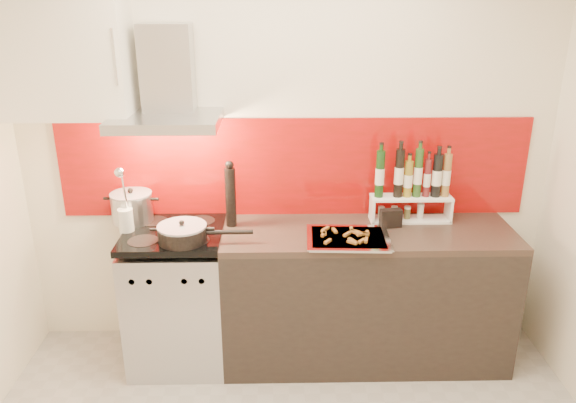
{
  "coord_description": "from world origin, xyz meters",
  "views": [
    {
      "loc": [
        -0.06,
        -2.06,
        2.28
      ],
      "look_at": [
        0.0,
        0.95,
        1.15
      ],
      "focal_mm": 35.0,
      "sensor_mm": 36.0,
      "label": 1
    }
  ],
  "objects_px": {
    "saute_pan": "(184,233)",
    "pepper_mill": "(230,195)",
    "counter": "(365,294)",
    "range_stove": "(178,298)",
    "baking_tray": "(348,238)",
    "stock_pot": "(132,207)"
  },
  "relations": [
    {
      "from": "saute_pan",
      "to": "pepper_mill",
      "type": "xyz_separation_m",
      "value": [
        0.26,
        0.25,
        0.14
      ]
    },
    {
      "from": "counter",
      "to": "pepper_mill",
      "type": "bearing_deg",
      "value": 173.56
    },
    {
      "from": "range_stove",
      "to": "saute_pan",
      "type": "xyz_separation_m",
      "value": [
        0.09,
        -0.15,
        0.52
      ]
    },
    {
      "from": "counter",
      "to": "baking_tray",
      "type": "distance_m",
      "value": 0.51
    },
    {
      "from": "baking_tray",
      "to": "stock_pot",
      "type": "bearing_deg",
      "value": 167.22
    },
    {
      "from": "range_stove",
      "to": "baking_tray",
      "type": "relative_size",
      "value": 1.81
    },
    {
      "from": "pepper_mill",
      "to": "saute_pan",
      "type": "bearing_deg",
      "value": -135.57
    },
    {
      "from": "range_stove",
      "to": "stock_pot",
      "type": "height_order",
      "value": "stock_pot"
    },
    {
      "from": "range_stove",
      "to": "saute_pan",
      "type": "height_order",
      "value": "saute_pan"
    },
    {
      "from": "counter",
      "to": "baking_tray",
      "type": "height_order",
      "value": "baking_tray"
    },
    {
      "from": "pepper_mill",
      "to": "baking_tray",
      "type": "height_order",
      "value": "pepper_mill"
    },
    {
      "from": "stock_pot",
      "to": "saute_pan",
      "type": "xyz_separation_m",
      "value": [
        0.37,
        -0.31,
        -0.04
      ]
    },
    {
      "from": "saute_pan",
      "to": "baking_tray",
      "type": "bearing_deg",
      "value": 0.65
    },
    {
      "from": "range_stove",
      "to": "stock_pot",
      "type": "distance_m",
      "value": 0.65
    },
    {
      "from": "range_stove",
      "to": "counter",
      "type": "distance_m",
      "value": 1.2
    },
    {
      "from": "range_stove",
      "to": "counter",
      "type": "relative_size",
      "value": 0.51
    },
    {
      "from": "stock_pot",
      "to": "range_stove",
      "type": "bearing_deg",
      "value": -29.96
    },
    {
      "from": "counter",
      "to": "saute_pan",
      "type": "height_order",
      "value": "saute_pan"
    },
    {
      "from": "counter",
      "to": "baking_tray",
      "type": "bearing_deg",
      "value": -134.57
    },
    {
      "from": "stock_pot",
      "to": "pepper_mill",
      "type": "distance_m",
      "value": 0.64
    },
    {
      "from": "saute_pan",
      "to": "pepper_mill",
      "type": "bearing_deg",
      "value": 44.43
    },
    {
      "from": "baking_tray",
      "to": "range_stove",
      "type": "bearing_deg",
      "value": 172.33
    }
  ]
}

